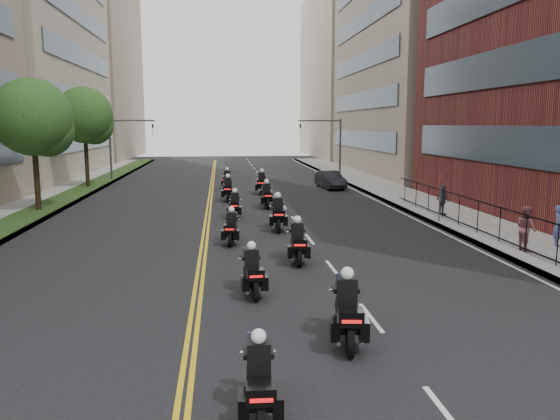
{
  "coord_description": "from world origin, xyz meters",
  "views": [
    {
      "loc": [
        -0.7,
        -8.5,
        5.07
      ],
      "look_at": [
        1.63,
        12.79,
        1.7
      ],
      "focal_mm": 35.0,
      "sensor_mm": 36.0,
      "label": 1
    }
  ],
  "objects_px": {
    "motorcycle_1": "(347,314)",
    "motorcycle_5": "(278,215)",
    "motorcycle_9": "(262,184)",
    "motorcycle_7": "(267,197)",
    "motorcycle_4": "(231,229)",
    "parked_sedan": "(330,180)",
    "motorcycle_0": "(259,384)",
    "motorcycle_6": "(235,207)",
    "motorcycle_10": "(227,180)",
    "pedestrian_c": "(443,200)",
    "pedestrian_a": "(559,226)",
    "pedestrian_b": "(526,228)",
    "motorcycle_8": "(228,190)",
    "motorcycle_2": "(252,274)",
    "motorcycle_3": "(298,244)"
  },
  "relations": [
    {
      "from": "motorcycle_0",
      "to": "motorcycle_3",
      "type": "distance_m",
      "value": 10.9
    },
    {
      "from": "motorcycle_7",
      "to": "motorcycle_8",
      "type": "bearing_deg",
      "value": 124.25
    },
    {
      "from": "motorcycle_4",
      "to": "motorcycle_1",
      "type": "bearing_deg",
      "value": -71.26
    },
    {
      "from": "parked_sedan",
      "to": "motorcycle_6",
      "type": "bearing_deg",
      "value": -128.09
    },
    {
      "from": "pedestrian_c",
      "to": "pedestrian_a",
      "type": "bearing_deg",
      "value": 177.24
    },
    {
      "from": "motorcycle_10",
      "to": "pedestrian_a",
      "type": "distance_m",
      "value": 26.42
    },
    {
      "from": "motorcycle_6",
      "to": "motorcycle_3",
      "type": "bearing_deg",
      "value": -73.8
    },
    {
      "from": "motorcycle_10",
      "to": "parked_sedan",
      "type": "height_order",
      "value": "motorcycle_10"
    },
    {
      "from": "motorcycle_2",
      "to": "motorcycle_10",
      "type": "bearing_deg",
      "value": 86.65
    },
    {
      "from": "motorcycle_5",
      "to": "pedestrian_a",
      "type": "height_order",
      "value": "pedestrian_a"
    },
    {
      "from": "motorcycle_9",
      "to": "motorcycle_10",
      "type": "relative_size",
      "value": 1.09
    },
    {
      "from": "motorcycle_5",
      "to": "motorcycle_9",
      "type": "xyz_separation_m",
      "value": [
        0.27,
        13.91,
        0.01
      ]
    },
    {
      "from": "motorcycle_1",
      "to": "pedestrian_c",
      "type": "height_order",
      "value": "motorcycle_1"
    },
    {
      "from": "motorcycle_6",
      "to": "motorcycle_7",
      "type": "bearing_deg",
      "value": 64.56
    },
    {
      "from": "parked_sedan",
      "to": "pedestrian_c",
      "type": "height_order",
      "value": "pedestrian_c"
    },
    {
      "from": "motorcycle_8",
      "to": "motorcycle_2",
      "type": "bearing_deg",
      "value": -86.06
    },
    {
      "from": "pedestrian_b",
      "to": "pedestrian_a",
      "type": "bearing_deg",
      "value": -75.26
    },
    {
      "from": "motorcycle_3",
      "to": "motorcycle_9",
      "type": "distance_m",
      "value": 20.22
    },
    {
      "from": "motorcycle_1",
      "to": "motorcycle_5",
      "type": "relative_size",
      "value": 0.98
    },
    {
      "from": "motorcycle_4",
      "to": "motorcycle_9",
      "type": "distance_m",
      "value": 16.95
    },
    {
      "from": "motorcycle_10",
      "to": "pedestrian_b",
      "type": "height_order",
      "value": "pedestrian_b"
    },
    {
      "from": "motorcycle_10",
      "to": "pedestrian_b",
      "type": "xyz_separation_m",
      "value": [
        11.4,
        -23.48,
        0.37
      ]
    },
    {
      "from": "parked_sedan",
      "to": "motorcycle_9",
      "type": "bearing_deg",
      "value": -159.93
    },
    {
      "from": "parked_sedan",
      "to": "pedestrian_c",
      "type": "xyz_separation_m",
      "value": [
        3.35,
        -14.32,
        0.28
      ]
    },
    {
      "from": "parked_sedan",
      "to": "pedestrian_a",
      "type": "bearing_deg",
      "value": -84.78
    },
    {
      "from": "motorcycle_0",
      "to": "motorcycle_7",
      "type": "relative_size",
      "value": 0.9
    },
    {
      "from": "motorcycle_5",
      "to": "motorcycle_6",
      "type": "height_order",
      "value": "motorcycle_5"
    },
    {
      "from": "motorcycle_5",
      "to": "motorcycle_10",
      "type": "xyz_separation_m",
      "value": [
        -2.22,
        17.5,
        -0.06
      ]
    },
    {
      "from": "motorcycle_2",
      "to": "parked_sedan",
      "type": "bearing_deg",
      "value": 69.61
    },
    {
      "from": "motorcycle_5",
      "to": "pedestrian_b",
      "type": "bearing_deg",
      "value": -29.52
    },
    {
      "from": "motorcycle_3",
      "to": "motorcycle_10",
      "type": "relative_size",
      "value": 1.03
    },
    {
      "from": "motorcycle_3",
      "to": "motorcycle_9",
      "type": "relative_size",
      "value": 0.94
    },
    {
      "from": "motorcycle_9",
      "to": "parked_sedan",
      "type": "relative_size",
      "value": 0.6
    },
    {
      "from": "motorcycle_4",
      "to": "parked_sedan",
      "type": "distance_m",
      "value": 21.36
    },
    {
      "from": "pedestrian_a",
      "to": "pedestrian_c",
      "type": "xyz_separation_m",
      "value": [
        -1.56,
        7.97,
        -0.03
      ]
    },
    {
      "from": "parked_sedan",
      "to": "motorcycle_0",
      "type": "bearing_deg",
      "value": -110.65
    },
    {
      "from": "motorcycle_9",
      "to": "pedestrian_a",
      "type": "bearing_deg",
      "value": -54.09
    },
    {
      "from": "motorcycle_1",
      "to": "parked_sedan",
      "type": "height_order",
      "value": "motorcycle_1"
    },
    {
      "from": "motorcycle_9",
      "to": "motorcycle_7",
      "type": "bearing_deg",
      "value": -84.64
    },
    {
      "from": "motorcycle_6",
      "to": "motorcycle_10",
      "type": "bearing_deg",
      "value": 95.42
    },
    {
      "from": "motorcycle_2",
      "to": "pedestrian_c",
      "type": "distance_m",
      "value": 16.78
    },
    {
      "from": "motorcycle_1",
      "to": "motorcycle_4",
      "type": "relative_size",
      "value": 1.13
    },
    {
      "from": "motorcycle_3",
      "to": "motorcycle_4",
      "type": "height_order",
      "value": "motorcycle_3"
    },
    {
      "from": "motorcycle_10",
      "to": "pedestrian_b",
      "type": "bearing_deg",
      "value": -59.22
    },
    {
      "from": "motorcycle_4",
      "to": "parked_sedan",
      "type": "height_order",
      "value": "motorcycle_4"
    },
    {
      "from": "motorcycle_1",
      "to": "pedestrian_b",
      "type": "bearing_deg",
      "value": 49.15
    },
    {
      "from": "motorcycle_0",
      "to": "motorcycle_3",
      "type": "bearing_deg",
      "value": 80.23
    },
    {
      "from": "pedestrian_c",
      "to": "motorcycle_0",
      "type": "bearing_deg",
      "value": 135.82
    },
    {
      "from": "motorcycle_6",
      "to": "motorcycle_9",
      "type": "bearing_deg",
      "value": 82.18
    },
    {
      "from": "motorcycle_7",
      "to": "motorcycle_10",
      "type": "xyz_separation_m",
      "value": [
        -2.28,
        10.41,
        -0.03
      ]
    }
  ]
}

